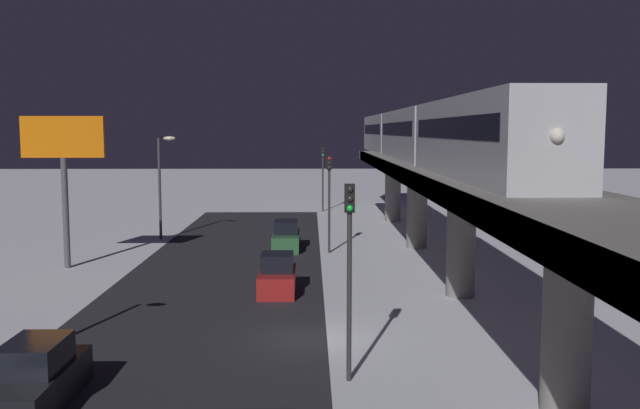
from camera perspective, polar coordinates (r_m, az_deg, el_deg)
ground_plane at (r=27.41m, az=-0.96°, el=-11.02°), size 240.00×240.00×0.00m
avenue_asphalt at (r=27.83m, az=-11.02°, el=-10.85°), size 11.00×84.02×0.01m
elevated_railway at (r=27.32m, az=14.58°, el=-0.09°), size 5.00×84.02×6.07m
subway_train at (r=48.74m, az=7.90°, el=5.79°), size 2.94×55.47×3.40m
sedan_green at (r=47.35m, az=-2.80°, el=-2.74°), size 1.91×4.75×1.97m
sedan_black at (r=22.56m, az=-22.31°, el=-13.17°), size 1.80×4.78×1.97m
sedan_red at (r=34.86m, az=-3.53°, el=-5.94°), size 1.80×4.02×1.97m
traffic_light_near at (r=22.05m, az=2.44°, el=-4.02°), size 0.32×0.44×6.40m
traffic_light_mid at (r=45.46m, az=0.77°, el=1.23°), size 0.32×0.44×6.40m
traffic_light_far at (r=69.00m, az=0.23°, el=2.90°), size 0.32×0.44×6.40m
commercial_billboard at (r=42.96m, az=-20.37°, el=4.08°), size 4.80×0.36×8.90m
street_lamp_far at (r=52.44m, az=-12.84°, el=2.40°), size 1.35×0.44×7.65m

